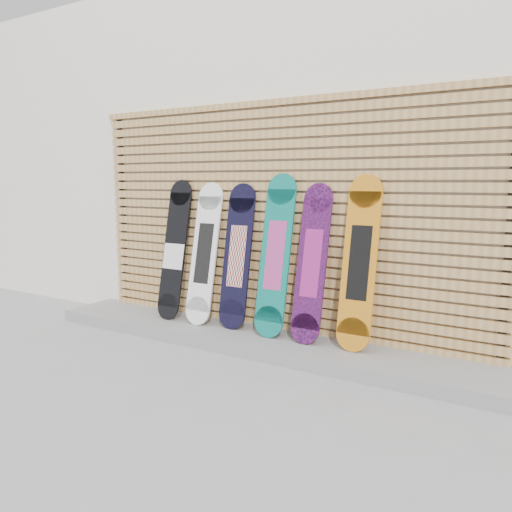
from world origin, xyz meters
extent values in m
plane|color=gray|center=(0.00, 0.00, 0.00)|extent=(80.00, 80.00, 0.00)
cube|color=white|center=(0.50, 3.50, 1.80)|extent=(12.00, 5.00, 3.60)
cube|color=gray|center=(-0.15, 0.68, 0.06)|extent=(4.60, 0.70, 0.12)
cube|color=#B4864B|center=(-0.15, 0.97, 0.14)|extent=(4.20, 0.05, 0.08)
cube|color=#B4864B|center=(-0.15, 0.97, 0.23)|extent=(4.20, 0.05, 0.08)
cube|color=#B4864B|center=(-0.15, 0.97, 0.33)|extent=(4.20, 0.05, 0.07)
cube|color=#B4864B|center=(-0.15, 0.97, 0.43)|extent=(4.20, 0.05, 0.07)
cube|color=#B4864B|center=(-0.15, 0.97, 0.53)|extent=(4.20, 0.05, 0.07)
cube|color=#B4864B|center=(-0.15, 0.97, 0.62)|extent=(4.20, 0.05, 0.07)
cube|color=#B4864B|center=(-0.15, 0.97, 0.72)|extent=(4.20, 0.05, 0.07)
cube|color=#B4864B|center=(-0.15, 0.97, 0.82)|extent=(4.20, 0.05, 0.07)
cube|color=#B4864B|center=(-0.15, 0.97, 0.91)|extent=(4.20, 0.05, 0.07)
cube|color=#B4864B|center=(-0.15, 0.97, 1.01)|extent=(4.20, 0.05, 0.08)
cube|color=#B4864B|center=(-0.15, 0.97, 1.11)|extent=(4.20, 0.05, 0.08)
cube|color=#B4864B|center=(-0.15, 0.97, 1.20)|extent=(4.20, 0.05, 0.08)
cube|color=#B4864B|center=(-0.15, 0.97, 1.30)|extent=(4.20, 0.05, 0.08)
cube|color=#B4864B|center=(-0.15, 0.97, 1.40)|extent=(4.20, 0.05, 0.08)
cube|color=#B4864B|center=(-0.15, 0.97, 1.50)|extent=(4.20, 0.05, 0.08)
cube|color=#B4864B|center=(-0.15, 0.97, 1.59)|extent=(4.20, 0.05, 0.08)
cube|color=#B4864B|center=(-0.15, 0.97, 1.69)|extent=(4.20, 0.05, 0.08)
cube|color=#B4864B|center=(-0.15, 0.97, 1.79)|extent=(4.20, 0.05, 0.08)
cube|color=#B4864B|center=(-0.15, 0.97, 1.88)|extent=(4.20, 0.05, 0.08)
cube|color=#B4864B|center=(-0.15, 0.97, 1.98)|extent=(4.20, 0.05, 0.08)
cube|color=#B4864B|center=(-0.15, 0.97, 2.08)|extent=(4.20, 0.05, 0.08)
cube|color=#B4864B|center=(-0.15, 0.97, 2.17)|extent=(4.20, 0.05, 0.08)
cube|color=black|center=(-2.17, 0.99, 1.12)|extent=(0.06, 0.04, 2.23)
cube|color=black|center=(1.87, 0.99, 1.12)|extent=(0.06, 0.04, 2.23)
cube|color=#B4864B|center=(-0.15, 0.97, 2.26)|extent=(4.26, 0.07, 0.06)
cube|color=black|center=(-1.23, 0.78, 0.84)|extent=(0.27, 0.27, 1.17)
cylinder|color=black|center=(-1.23, 0.65, 0.25)|extent=(0.27, 0.08, 0.27)
cylinder|color=black|center=(-1.23, 0.91, 1.42)|extent=(0.27, 0.08, 0.27)
cube|color=white|center=(-1.23, 0.76, 0.77)|extent=(0.26, 0.08, 0.26)
cube|color=white|center=(-0.84, 0.78, 0.83)|extent=(0.29, 0.27, 1.13)
cylinder|color=white|center=(-0.84, 0.65, 0.26)|extent=(0.29, 0.08, 0.29)
cylinder|color=white|center=(-0.84, 0.90, 1.39)|extent=(0.29, 0.08, 0.29)
cube|color=black|center=(-0.84, 0.78, 0.83)|extent=(0.18, 0.16, 0.60)
cube|color=black|center=(-0.47, 0.81, 0.82)|extent=(0.29, 0.22, 1.12)
cylinder|color=black|center=(-0.47, 0.71, 0.26)|extent=(0.29, 0.07, 0.29)
cylinder|color=black|center=(-0.47, 0.91, 1.38)|extent=(0.29, 0.07, 0.29)
cube|color=silver|center=(-0.47, 0.81, 0.82)|extent=(0.18, 0.13, 0.59)
cube|color=#0B6D62|center=(-0.03, 0.78, 0.87)|extent=(0.30, 0.27, 1.21)
cylinder|color=#0B6D62|center=(-0.03, 0.66, 0.27)|extent=(0.30, 0.08, 0.29)
cylinder|color=#0B6D62|center=(-0.03, 0.90, 1.47)|extent=(0.30, 0.08, 0.29)
cube|color=#C0448E|center=(-0.03, 0.78, 0.87)|extent=(0.18, 0.15, 0.63)
cube|color=black|center=(0.34, 0.78, 0.82)|extent=(0.27, 0.27, 1.14)
cylinder|color=black|center=(0.34, 0.66, 0.25)|extent=(0.27, 0.08, 0.27)
cylinder|color=black|center=(0.34, 0.91, 1.39)|extent=(0.27, 0.08, 0.27)
cube|color=#9A1E76|center=(0.34, 0.78, 0.82)|extent=(0.17, 0.15, 0.60)
cube|color=orange|center=(0.77, 0.80, 0.86)|extent=(0.29, 0.24, 1.20)
cylinder|color=orange|center=(0.77, 0.69, 0.26)|extent=(0.29, 0.07, 0.29)
cylinder|color=orange|center=(0.77, 0.91, 1.46)|extent=(0.29, 0.07, 0.29)
cube|color=black|center=(0.77, 0.80, 0.86)|extent=(0.18, 0.14, 0.63)
camera|label=1|loc=(2.14, -3.21, 1.54)|focal=35.00mm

